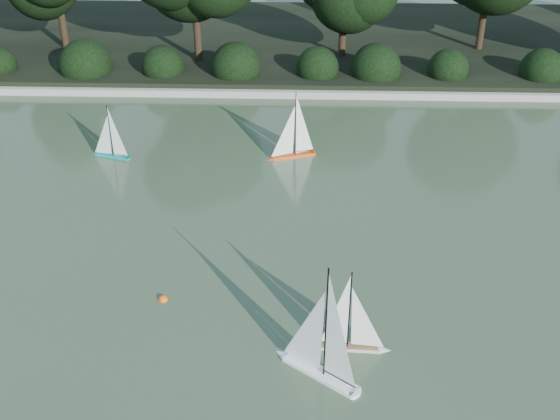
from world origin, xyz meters
The scene contains 9 objects.
ground centered at (0.00, 0.00, 0.00)m, with size 80.00×80.00×0.00m, color #2E4227.
pond_coping centered at (0.00, 9.00, 0.09)m, with size 40.00×0.35×0.18m, color gray.
far_bank centered at (0.00, 13.00, 0.15)m, with size 40.00×8.00×0.30m, color black.
shrub_hedge centered at (0.00, 9.90, 0.45)m, with size 29.10×1.10×1.10m.
sailboat_white_a centered at (0.11, -0.87, 0.30)m, with size 1.23×0.98×1.92m.
sailboat_white_b centered at (0.71, -0.40, 0.23)m, with size 1.07×0.23×1.46m.
sailboat_orange centered at (-0.35, 5.57, 0.24)m, with size 1.11×0.52×1.54m.
sailboat_teal centered at (-4.24, 5.47, 0.20)m, with size 0.94×0.38×1.29m.
race_buoy centered at (-2.22, 0.61, 0.00)m, with size 0.15×0.15×0.15m, color #FF5D0D.
Camera 1 is at (-0.13, -7.93, 6.87)m, focal length 45.00 mm.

